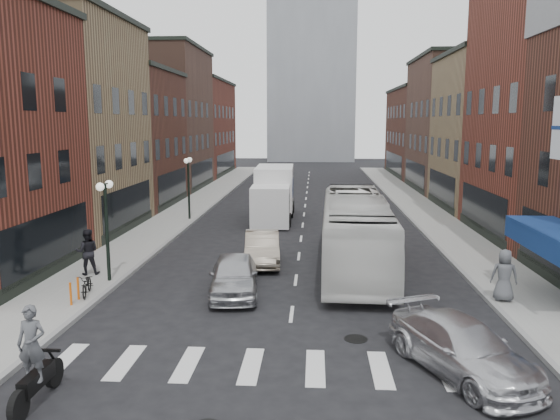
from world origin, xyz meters
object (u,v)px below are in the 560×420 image
at_px(sedan_left_far, 262,248).
at_px(box_truck, 274,194).
at_px(bike_rack, 74,291).
at_px(parked_bicycle, 87,284).
at_px(motorcycle_rider, 34,359).
at_px(ped_left_solo, 87,252).
at_px(streetlamp_far, 188,176).
at_px(streetlamp_near, 106,212).
at_px(transit_bus, 355,232).
at_px(curb_car, 462,348).
at_px(sedan_left_near, 234,275).
at_px(ped_right_c, 504,275).

bearing_deg(sedan_left_far, box_truck, 86.05).
distance_m(bike_rack, parked_bicycle, 0.84).
relative_size(motorcycle_rider, sedan_left_far, 0.54).
bearing_deg(ped_left_solo, bike_rack, 90.39).
distance_m(streetlamp_far, parked_bicycle, 16.05).
height_order(streetlamp_far, sedan_left_far, streetlamp_far).
relative_size(streetlamp_near, transit_bus, 0.35).
height_order(streetlamp_far, curb_car, streetlamp_far).
bearing_deg(bike_rack, curb_car, -19.75).
height_order(box_truck, sedan_left_far, box_truck).
height_order(streetlamp_far, sedan_left_near, streetlamp_far).
relative_size(box_truck, ped_left_solo, 4.16).
height_order(box_truck, curb_car, box_truck).
xyz_separation_m(streetlamp_near, box_truck, (5.44, 14.79, -1.21)).
relative_size(bike_rack, parked_bicycle, 0.52).
bearing_deg(ped_left_solo, streetlamp_far, -110.52).
bearing_deg(bike_rack, sedan_left_far, 46.41).
bearing_deg(ped_right_c, streetlamp_far, -33.52).
bearing_deg(motorcycle_rider, streetlamp_near, 101.00).
relative_size(motorcycle_rider, ped_right_c, 1.28).
bearing_deg(parked_bicycle, box_truck, 58.11).
bearing_deg(motorcycle_rider, parked_bicycle, 104.45).
distance_m(streetlamp_far, motorcycle_rider, 23.44).
bearing_deg(parked_bicycle, streetlamp_far, 76.13).
xyz_separation_m(streetlamp_near, ped_right_c, (14.80, -1.56, -1.84)).
bearing_deg(sedan_left_far, ped_right_c, -35.22).
relative_size(sedan_left_near, curb_car, 0.91).
relative_size(box_truck, motorcycle_rider, 3.36).
relative_size(transit_bus, curb_car, 2.46).
xyz_separation_m(streetlamp_near, motorcycle_rider, (1.84, -9.30, -1.81)).
xyz_separation_m(sedan_left_far, parked_bicycle, (-5.87, -5.44, -0.16)).
bearing_deg(sedan_left_near, curb_car, -48.33).
distance_m(streetlamp_near, ped_left_solo, 2.30).
bearing_deg(bike_rack, streetlamp_far, 89.31).
bearing_deg(motorcycle_rider, box_truck, 81.29).
distance_m(box_truck, curb_car, 22.82).
relative_size(bike_rack, curb_car, 0.17).
distance_m(parked_bicycle, ped_right_c, 14.91).
height_order(box_truck, transit_bus, box_truck).
bearing_deg(sedan_left_near, motorcycle_rider, -118.30).
relative_size(motorcycle_rider, ped_left_solo, 1.24).
bearing_deg(streetlamp_near, motorcycle_rider, -78.78).
bearing_deg(parked_bicycle, motorcycle_rider, -88.84).
distance_m(bike_rack, ped_right_c, 15.05).
relative_size(box_truck, sedan_left_far, 1.82).
xyz_separation_m(box_truck, motorcycle_rider, (-3.59, -24.09, -0.59)).
bearing_deg(bike_rack, box_truck, 72.14).
height_order(bike_rack, transit_bus, transit_bus).
xyz_separation_m(box_truck, ped_right_c, (9.36, -16.35, -0.62)).
bearing_deg(curb_car, motorcycle_rider, 168.27).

